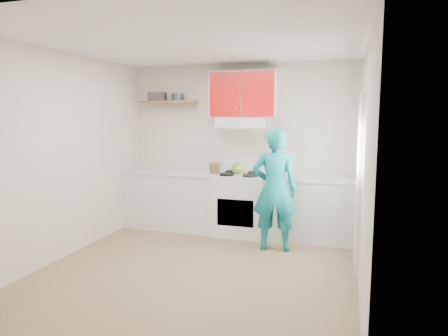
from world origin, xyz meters
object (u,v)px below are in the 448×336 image
(tin, at_px, (178,97))
(crock, at_px, (214,169))
(kettle, at_px, (237,169))
(person, at_px, (275,190))
(stove, at_px, (241,204))

(tin, bearing_deg, crock, -15.56)
(kettle, height_order, person, person)
(tin, xyz_separation_m, person, (1.72, -0.77, -1.27))
(tin, height_order, crock, tin)
(stove, xyz_separation_m, person, (0.62, -0.58, 0.37))
(kettle, relative_size, crock, 1.02)
(stove, bearing_deg, crock, 179.63)
(crock, xyz_separation_m, person, (1.05, -0.58, -0.17))
(stove, bearing_deg, tin, 170.19)
(stove, xyz_separation_m, crock, (-0.43, 0.00, 0.53))
(stove, distance_m, tin, 1.98)
(stove, bearing_deg, kettle, 141.05)
(kettle, bearing_deg, tin, -173.08)
(stove, relative_size, kettle, 4.87)
(kettle, relative_size, person, 0.11)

